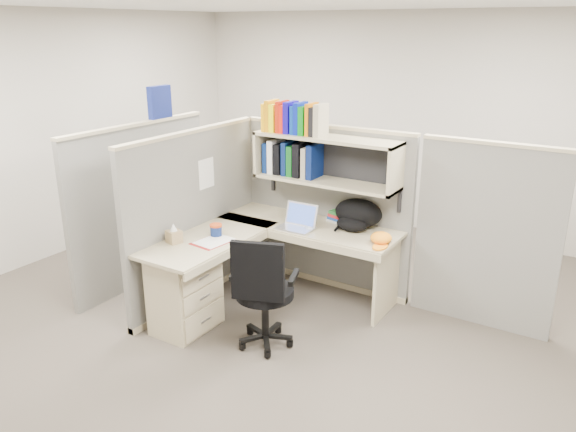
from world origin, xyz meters
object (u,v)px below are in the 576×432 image
Objects in this scene: laptop at (295,217)px; backpack at (356,215)px; task_chair at (264,309)px; desk at (219,275)px; snack_canister at (216,230)px.

backpack is at bearing 33.66° from laptop.
task_chair reaches higher than laptop.
backpack is at bearing 50.13° from desk.
laptop reaches higher than desk.
backpack is (0.46, 0.31, 0.02)m from laptop.
laptop is 0.73m from snack_canister.
task_chair reaches higher than snack_canister.
laptop is 0.33× the size of task_chair.
snack_canister is at bearing 131.67° from desk.
desk is 0.41m from snack_canister.
desk is 1.36m from backpack.
task_chair is at bearing -24.17° from snack_canister.
task_chair is at bearing -97.01° from backpack.
desk is at bearing -125.31° from backpack.
laptop is 0.55m from backpack.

